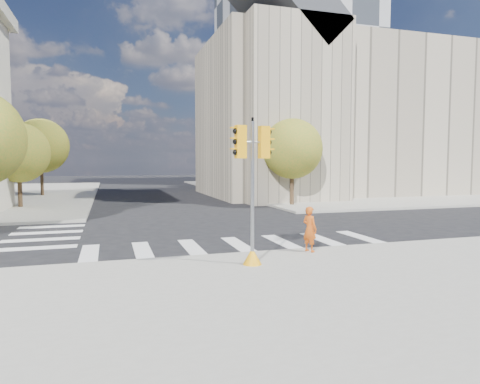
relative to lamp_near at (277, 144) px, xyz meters
name	(u,v)px	position (x,y,z in m)	size (l,w,h in m)	color
ground	(227,236)	(-8.00, -14.00, -4.58)	(160.00, 160.00, 0.00)	black
sidewalk_near	(384,331)	(-8.00, -25.00, -4.50)	(30.00, 14.00, 0.15)	gray
sidewalk_far_right	(335,188)	(12.00, 12.00, -4.50)	(28.00, 40.00, 0.15)	gray
civic_building	(331,118)	(7.59, 5.12, 2.68)	(26.00, 16.00, 19.39)	#A29680
office_tower	(294,82)	(14.00, 28.00, 10.42)	(20.00, 18.00, 30.00)	#9EA0A3
tree_lw_mid	(19,153)	(-18.50, 0.00, -0.82)	(4.00, 4.00, 5.77)	#382616
tree_lw_far	(41,146)	(-18.50, 10.00, -0.04)	(4.80, 4.80, 6.95)	#382616
tree_re_near	(292,149)	(-0.50, -4.00, -0.53)	(4.20, 4.20, 6.16)	#382616
tree_re_mid	(241,149)	(-0.50, 8.00, -0.23)	(4.60, 4.60, 6.66)	#382616
tree_re_far	(212,156)	(-0.50, 20.00, -0.71)	(4.00, 4.00, 5.88)	#382616
lamp_near	(277,144)	(0.00, 0.00, 0.00)	(0.35, 0.18, 8.11)	black
lamp_far	(229,148)	(0.00, 14.00, 0.00)	(0.35, 0.18, 8.11)	black
traffic_signal	(252,203)	(-8.79, -19.74, -2.61)	(1.08, 0.56, 4.32)	orange
photographer	(310,229)	(-6.35, -18.60, -3.66)	(0.56, 0.37, 1.54)	#C14D12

